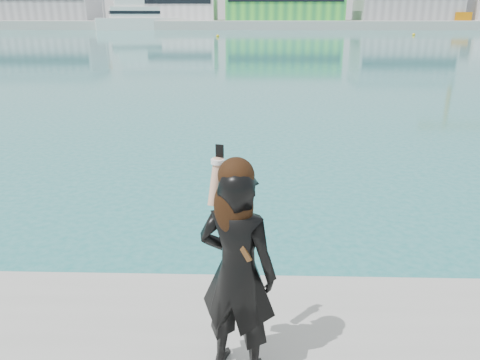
{
  "coord_description": "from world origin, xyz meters",
  "views": [
    {
      "loc": [
        0.34,
        -3.65,
        3.61
      ],
      "look_at": [
        0.22,
        0.26,
        2.21
      ],
      "focal_mm": 35.0,
      "sensor_mm": 36.0,
      "label": 1
    }
  ],
  "objects_px": {
    "buoy_far": "(218,37)",
    "motor_yacht": "(137,18)",
    "buoy_near": "(414,36)",
    "woman": "(237,267)"
  },
  "relations": [
    {
      "from": "buoy_near",
      "to": "woman",
      "type": "height_order",
      "value": "woman"
    },
    {
      "from": "motor_yacht",
      "to": "buoy_near",
      "type": "bearing_deg",
      "value": -47.03
    },
    {
      "from": "motor_yacht",
      "to": "buoy_near",
      "type": "height_order",
      "value": "motor_yacht"
    },
    {
      "from": "motor_yacht",
      "to": "buoy_near",
      "type": "relative_size",
      "value": 41.68
    },
    {
      "from": "buoy_far",
      "to": "motor_yacht",
      "type": "bearing_deg",
      "value": 121.53
    },
    {
      "from": "buoy_near",
      "to": "woman",
      "type": "distance_m",
      "value": 87.84
    },
    {
      "from": "motor_yacht",
      "to": "buoy_far",
      "type": "height_order",
      "value": "motor_yacht"
    },
    {
      "from": "motor_yacht",
      "to": "buoy_near",
      "type": "xyz_separation_m",
      "value": [
        55.47,
        -28.69,
        -2.64
      ]
    },
    {
      "from": "motor_yacht",
      "to": "woman",
      "type": "bearing_deg",
      "value": -95.9
    },
    {
      "from": "motor_yacht",
      "to": "buoy_far",
      "type": "distance_m",
      "value": 41.23
    }
  ]
}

